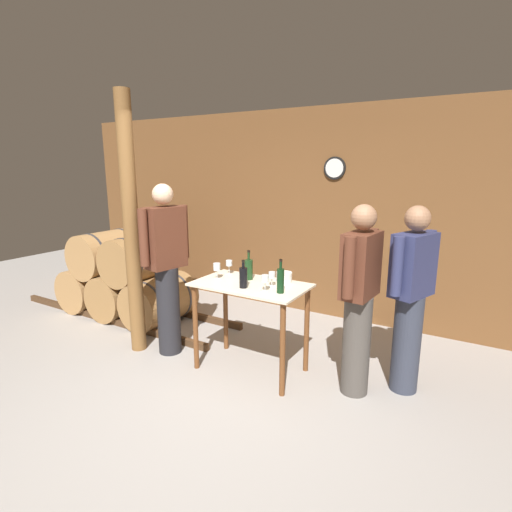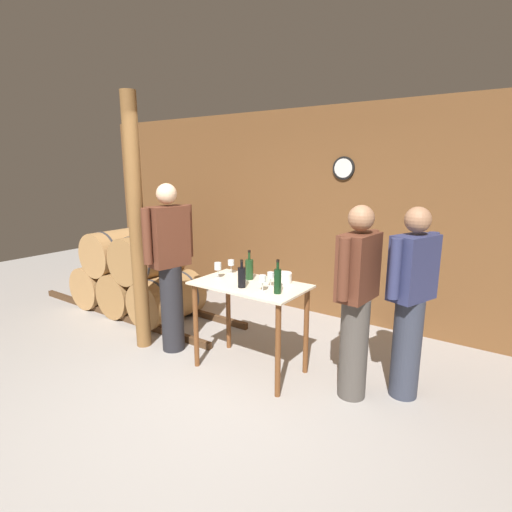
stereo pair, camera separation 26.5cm
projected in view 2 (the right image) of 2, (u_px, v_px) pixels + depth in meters
ground_plane at (197, 411)px, 3.28m from camera, size 14.00×14.00×0.00m
back_wall at (336, 216)px, 5.09m from camera, size 8.40×0.08×2.70m
barrel_rack at (135, 276)px, 5.46m from camera, size 3.30×0.84×1.13m
tasting_table at (250, 302)px, 3.81m from camera, size 1.07×0.63×0.88m
wooden_post at (137, 226)px, 4.20m from camera, size 0.16×0.16×2.70m
wine_bottle_far_left at (249, 269)px, 3.90m from camera, size 0.08×0.08×0.29m
wine_bottle_left at (242, 277)px, 3.64m from camera, size 0.07×0.07×0.26m
wine_bottle_center at (278, 280)px, 3.46m from camera, size 0.06×0.06×0.30m
wine_glass_near_left at (218, 267)px, 3.94m from camera, size 0.07×0.07×0.16m
wine_glass_near_center at (231, 263)px, 4.10m from camera, size 0.07×0.07×0.15m
wine_glass_near_right at (271, 276)px, 3.66m from camera, size 0.06×0.06×0.14m
wine_glass_far_side at (262, 279)px, 3.51m from camera, size 0.07×0.07×0.15m
ice_bucket at (284, 278)px, 3.78m from camera, size 0.15×0.15×0.10m
person_host at (356, 300)px, 3.32m from camera, size 0.25×0.59×1.67m
person_visitor_with_scarf at (411, 300)px, 3.33m from camera, size 0.34×0.56×1.66m
person_visitor_bearded at (170, 265)px, 4.19m from camera, size 0.29×0.58×1.80m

